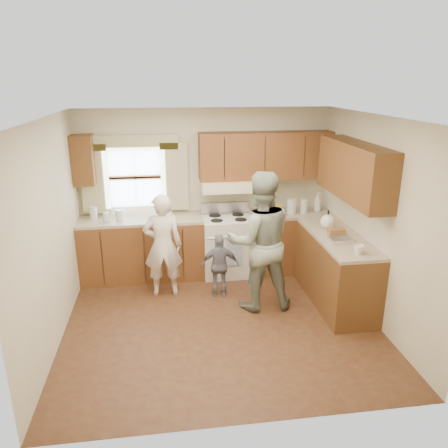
{
  "coord_description": "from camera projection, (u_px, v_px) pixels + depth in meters",
  "views": [
    {
      "loc": [
        -0.63,
        -4.78,
        2.9
      ],
      "look_at": [
        0.1,
        0.4,
        1.15
      ],
      "focal_mm": 35.0,
      "sensor_mm": 36.0,
      "label": 1
    }
  ],
  "objects": [
    {
      "name": "woman_left",
      "position": [
        163.0,
        245.0,
        5.96
      ],
      "size": [
        0.54,
        0.36,
        1.45
      ],
      "primitive_type": "imported",
      "rotation": [
        0.0,
        0.0,
        3.12
      ],
      "color": "silver",
      "rests_on": "ground"
    },
    {
      "name": "child",
      "position": [
        220.0,
        265.0,
        6.01
      ],
      "size": [
        0.54,
        0.24,
        0.9
      ],
      "primitive_type": "imported",
      "rotation": [
        0.0,
        0.0,
        3.1
      ],
      "color": "slate",
      "rests_on": "ground"
    },
    {
      "name": "stove",
      "position": [
        227.0,
        244.0,
        6.73
      ],
      "size": [
        0.76,
        0.67,
        1.07
      ],
      "color": "silver",
      "rests_on": "ground"
    },
    {
      "name": "woman_right",
      "position": [
        260.0,
        242.0,
        5.57
      ],
      "size": [
        0.9,
        0.7,
        1.83
      ],
      "primitive_type": "imported",
      "rotation": [
        0.0,
        0.0,
        3.15
      ],
      "color": "#2A432F",
      "rests_on": "ground"
    },
    {
      "name": "room",
      "position": [
        220.0,
        227.0,
        5.09
      ],
      "size": [
        3.8,
        3.8,
        3.8
      ],
      "color": "#432214",
      "rests_on": "ground"
    },
    {
      "name": "kitchen_fixtures",
      "position": [
        253.0,
        228.0,
        6.31
      ],
      "size": [
        3.8,
        2.25,
        2.15
      ],
      "color": "#46210F",
      "rests_on": "ground"
    }
  ]
}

